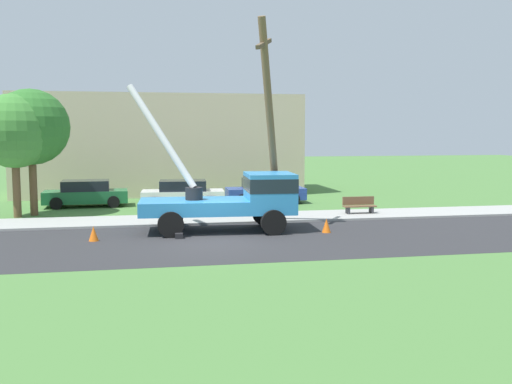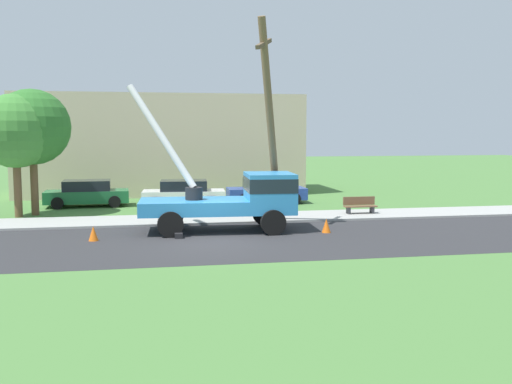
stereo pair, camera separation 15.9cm
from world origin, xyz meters
The scene contains 14 objects.
ground_plane centered at (0.00, 12.00, 0.00)m, with size 120.00×120.00×0.00m, color #477538.
road_asphalt centered at (0.00, 0.00, 0.00)m, with size 80.00×7.61×0.01m, color #2B2B2D.
sidewalk_strip centered at (0.00, 5.30, 0.05)m, with size 80.00×2.98×0.10m, color #9E9E99.
utility_truck centered at (1.25, 2.17, 1.41)m, with size 6.75×3.21×5.98m.
leaning_utility_pole centered at (2.83, 3.31, 4.46)m, with size 1.82×3.07×8.70m.
traffic_cone_ahead centered at (4.65, 1.04, 0.28)m, with size 0.36×0.36×0.56m, color orange.
traffic_cone_behind centered at (-4.37, 0.94, 0.28)m, with size 0.36×0.36×0.56m, color orange.
parked_sedan_green centered at (-5.60, 11.33, 0.71)m, with size 4.47×2.14×1.42m.
parked_sedan_white centered at (-0.45, 10.37, 0.71)m, with size 4.51×2.22×1.42m.
parked_sedan_blue centered at (4.24, 10.95, 0.71)m, with size 4.42×2.05×1.42m.
park_bench centered at (7.70, 5.36, 0.46)m, with size 1.60×0.45×0.90m.
roadside_tree_near centered at (-7.75, 8.38, 4.23)m, with size 3.63×3.63×6.07m.
roadside_tree_far centered at (-8.39, 7.79, 4.04)m, with size 3.47×3.47×5.80m.
lowrise_building_backdrop centered at (-1.38, 17.80, 3.20)m, with size 18.00×6.00×6.40m, color #C6B293.
Camera 2 is at (-2.33, -20.86, 4.00)m, focal length 40.49 mm.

